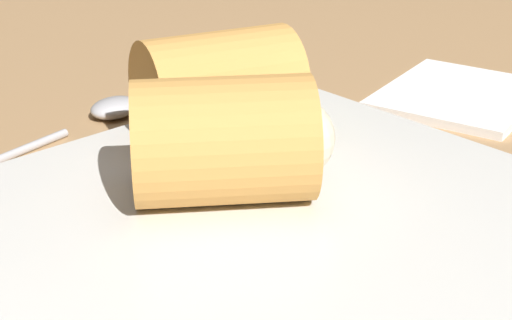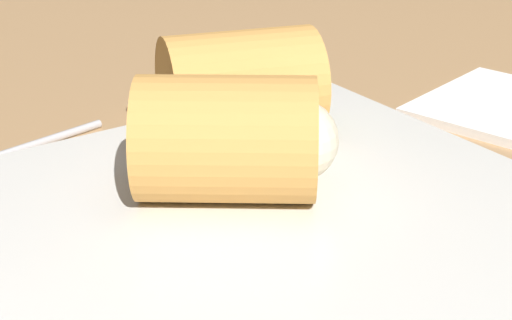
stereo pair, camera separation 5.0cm
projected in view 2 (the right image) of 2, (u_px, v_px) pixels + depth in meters
The scene contains 6 objects.
table_surface at pixel (264, 254), 41.18cm from camera, with size 180.00×140.00×2.00cm.
serving_plate at pixel (256, 220), 40.59cm from camera, with size 28.03×26.22×1.50cm.
roll_front_left at pixel (250, 84), 47.19cm from camera, with size 9.99×8.26×6.02cm.
roll_front_right at pixel (238, 139), 40.01cm from camera, with size 10.31×9.79×6.02cm.
spoon at pixel (132, 109), 54.89cm from camera, with size 15.27×4.51×1.18cm.
napkin at pixel (505, 107), 55.89cm from camera, with size 13.29×12.08×0.60cm.
Camera 2 is at (20.57, 29.19, 22.01)cm, focal length 60.00 mm.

